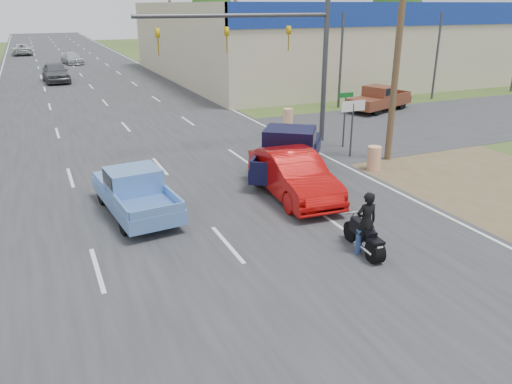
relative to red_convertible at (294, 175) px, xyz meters
name	(u,v)px	position (x,y,z in m)	size (l,w,h in m)	color
main_road	(91,87)	(-3.50, 29.41, -0.80)	(15.00, 180.00, 0.02)	#2D2D30
cross_road	(150,154)	(-3.50, 7.41, -0.80)	(120.00, 10.00, 0.02)	#2D2D30
dirt_verge	(464,174)	(7.50, -0.59, -0.81)	(8.00, 18.00, 0.01)	brown
big_box_store	(403,36)	(28.50, 29.33, 2.50)	(50.00, 28.10, 6.60)	#B7A88C
utility_pole_1	(399,34)	(6.00, 2.41, 4.51)	(2.00, 0.28, 10.00)	#4C3823
utility_pole_2	(236,21)	(6.00, 20.41, 4.51)	(2.00, 0.28, 10.00)	#4C3823
utility_pole_3	(171,16)	(6.00, 38.41, 4.51)	(2.00, 0.28, 10.00)	#4C3823
tree_3	(397,6)	(51.50, 59.41, 5.38)	(8.40, 8.40, 10.40)	#422D19
tree_5	(212,7)	(26.50, 84.41, 5.07)	(7.98, 7.98, 9.88)	#422D19
barrel_0	(374,158)	(4.50, 1.41, -0.31)	(0.56, 0.56, 1.00)	orange
barrel_1	(288,117)	(4.90, 9.91, -0.31)	(0.56, 0.56, 1.00)	orange
lane_sign	(353,115)	(4.70, 3.41, 1.09)	(1.20, 0.08, 2.52)	#3F3F44
street_name_sign	(345,114)	(5.30, 4.91, 0.80)	(0.80, 0.08, 2.61)	#3F3F44
signal_mast	(275,43)	(2.32, 6.41, 3.99)	(9.12, 0.40, 7.00)	#3F3F44
red_convertible	(294,175)	(0.00, 0.00, 0.00)	(1.72, 4.92, 1.62)	#A70907
motorcycle	(366,239)	(-0.24, -4.64, -0.37)	(0.60, 1.96, 0.99)	black
rider	(366,225)	(-0.23, -4.60, 0.04)	(0.62, 0.41, 1.70)	black
blue_pickup	(134,191)	(-5.42, 0.85, -0.04)	(2.20, 4.76, 1.53)	black
navy_pickup	(289,150)	(1.17, 2.57, 0.11)	(4.96, 5.73, 1.83)	black
brown_pickup	(378,99)	(12.17, 11.37, -0.01)	(5.13, 3.35, 1.59)	black
distant_car_grey	(56,73)	(-5.94, 33.17, 0.04)	(2.01, 5.01, 1.71)	#4D4C50
distant_car_silver	(72,58)	(-3.36, 47.67, -0.17)	(1.80, 4.43, 1.28)	#B3B3B8
distant_car_white	(22,49)	(-8.59, 61.92, -0.08)	(2.44, 5.29, 1.47)	silver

